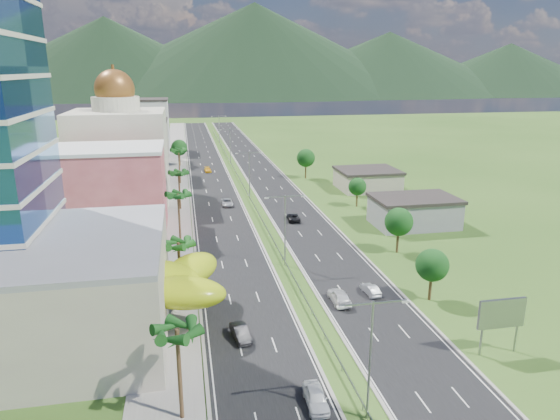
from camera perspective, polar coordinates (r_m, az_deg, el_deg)
ground at (r=67.23m, az=2.29°, el=-9.50°), size 500.00×500.00×0.00m
road_left at (r=151.96m, az=-8.31°, el=4.80°), size 11.00×260.00×0.04m
road_right at (r=153.36m, az=-2.69°, el=5.05°), size 11.00×260.00×0.04m
sidewalk_left at (r=151.83m, az=-11.90°, el=4.63°), size 7.00×260.00×0.12m
median_guardrail at (r=134.80m, az=-4.73°, el=3.76°), size 0.10×216.06×0.76m
streetlight_median_a at (r=42.99m, az=10.32°, el=-15.27°), size 6.04×0.25×11.00m
streetlight_median_b at (r=73.87m, az=0.58°, el=-1.49°), size 6.04×0.25×11.00m
streetlight_median_c at (r=112.17m, az=-3.53°, el=4.51°), size 6.04×0.25×11.00m
streetlight_median_d at (r=156.28m, az=-5.74°, el=7.69°), size 6.04×0.25×11.00m
streetlight_median_e at (r=200.78m, az=-6.98°, el=9.46°), size 6.04×0.25×11.00m
mall_podium at (r=60.63m, az=-27.43°, el=-8.63°), size 30.00×24.00×11.00m
lime_canopy at (r=60.27m, az=-15.76°, el=-8.03°), size 18.00×15.00×7.40m
pink_shophouse at (r=94.54m, az=-19.12°, el=1.97°), size 20.00×15.00×15.00m
domed_building at (r=116.21m, az=-17.82°, el=6.49°), size 20.00×20.00×28.70m
midrise_grey at (r=141.19m, az=-16.20°, el=6.78°), size 16.00×15.00×16.00m
midrise_beige at (r=163.10m, az=-15.54°, el=7.45°), size 16.00×15.00×13.00m
midrise_white at (r=185.57m, az=-15.10°, el=9.22°), size 16.00×15.00×18.00m
billboard at (r=57.04m, az=24.00°, el=-10.91°), size 5.20×0.35×6.20m
shed_near at (r=97.67m, az=15.05°, el=-0.30°), size 15.00×10.00×5.00m
shed_far at (r=125.18m, az=9.95°, el=3.37°), size 14.00×12.00×4.40m
palm_tree_a at (r=42.51m, az=-11.68°, el=-13.75°), size 3.60×3.60×9.10m
palm_tree_b at (r=64.83m, az=-11.55°, el=-4.05°), size 3.60×3.60×8.10m
palm_tree_c at (r=83.58m, az=-11.57°, el=1.49°), size 3.60×3.60×9.60m
palm_tree_d at (r=106.22m, az=-11.52°, el=4.01°), size 3.60×3.60×8.60m
palm_tree_e at (r=130.69m, az=-11.52°, el=6.54°), size 3.60×3.60×9.40m
leafy_tree_lfar at (r=155.81m, az=-11.45°, el=7.00°), size 4.90×4.90×8.05m
leafy_tree_ra at (r=66.42m, az=17.00°, el=-6.06°), size 4.20×4.20×6.90m
leafy_tree_rb at (r=81.91m, az=13.43°, el=-1.33°), size 4.55×4.55×7.47m
leafy_tree_rc at (r=108.26m, az=8.84°, el=2.65°), size 3.85×3.85×6.33m
leafy_tree_rd at (r=135.03m, az=2.97°, el=5.96°), size 4.90×4.90×8.05m
mountain_ridge at (r=515.25m, az=-2.78°, el=12.66°), size 860.00×140.00×90.00m
car_white_near_left at (r=47.15m, az=4.12°, el=-20.59°), size 1.99×4.58×1.54m
car_dark_left at (r=56.77m, az=-4.54°, el=-13.78°), size 2.21×4.57×1.44m
car_silver_mid_left at (r=109.05m, az=-6.08°, el=0.88°), size 2.38×5.11×1.41m
car_yellow_far_left at (r=145.61m, az=-8.26°, el=4.58°), size 2.08×4.51×1.28m
car_white_near_right at (r=64.72m, az=6.79°, el=-9.78°), size 2.08×5.08×1.73m
car_silver_right at (r=67.72m, az=10.31°, el=-8.93°), size 1.69×4.03×1.29m
car_dark_far_right at (r=97.78m, az=1.52°, el=-0.81°), size 2.65×5.10×1.37m
motorcycle at (r=63.67m, az=-8.30°, el=-10.59°), size 0.67×1.81×1.14m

